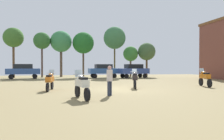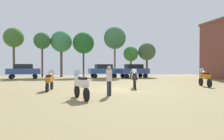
{
  "view_description": "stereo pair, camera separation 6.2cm",
  "coord_description": "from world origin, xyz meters",
  "px_view_note": "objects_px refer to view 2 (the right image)",
  "views": [
    {
      "loc": [
        -3.89,
        -14.89,
        1.67
      ],
      "look_at": [
        0.61,
        6.61,
        1.31
      ],
      "focal_mm": 33.33,
      "sensor_mm": 36.0,
      "label": 1
    },
    {
      "loc": [
        -3.83,
        -14.9,
        1.67
      ],
      "look_at": [
        0.61,
        6.61,
        1.31
      ],
      "focal_mm": 33.33,
      "sensor_mm": 36.0,
      "label": 2
    }
  ],
  "objects_px": {
    "motorcycle_7": "(135,79)",
    "tree_4": "(83,43)",
    "tree_3": "(115,38)",
    "motorcycle_4": "(205,78)",
    "motorcycle_2": "(81,85)",
    "tree_1": "(14,38)",
    "tree_6": "(131,54)",
    "car_3": "(24,70)",
    "motorcycle_5": "(50,80)",
    "tree_8": "(61,42)",
    "tree_7": "(42,41)",
    "tree_5": "(147,52)",
    "person_2": "(109,78)",
    "car_1": "(134,70)",
    "car_2": "(104,70)"
  },
  "relations": [
    {
      "from": "motorcycle_7",
      "to": "tree_4",
      "type": "xyz_separation_m",
      "value": [
        -2.64,
        18.56,
        4.72
      ]
    },
    {
      "from": "tree_3",
      "to": "motorcycle_4",
      "type": "bearing_deg",
      "value": -77.57
    },
    {
      "from": "motorcycle_2",
      "to": "tree_1",
      "type": "distance_m",
      "value": 24.62
    },
    {
      "from": "tree_6",
      "to": "car_3",
      "type": "bearing_deg",
      "value": -169.71
    },
    {
      "from": "motorcycle_4",
      "to": "motorcycle_7",
      "type": "xyz_separation_m",
      "value": [
        -6.1,
        -0.03,
        -0.01
      ]
    },
    {
      "from": "motorcycle_2",
      "to": "tree_1",
      "type": "bearing_deg",
      "value": 95.98
    },
    {
      "from": "motorcycle_5",
      "to": "tree_1",
      "type": "relative_size",
      "value": 0.3
    },
    {
      "from": "car_3",
      "to": "tree_8",
      "type": "height_order",
      "value": "tree_8"
    },
    {
      "from": "motorcycle_4",
      "to": "motorcycle_7",
      "type": "distance_m",
      "value": 6.1
    },
    {
      "from": "motorcycle_2",
      "to": "tree_7",
      "type": "distance_m",
      "value": 23.62
    },
    {
      "from": "car_3",
      "to": "tree_7",
      "type": "height_order",
      "value": "tree_7"
    },
    {
      "from": "motorcycle_5",
      "to": "tree_5",
      "type": "relative_size",
      "value": 0.39
    },
    {
      "from": "motorcycle_5",
      "to": "tree_4",
      "type": "bearing_deg",
      "value": 85.17
    },
    {
      "from": "motorcycle_5",
      "to": "person_2",
      "type": "distance_m",
      "value": 4.84
    },
    {
      "from": "tree_7",
      "to": "tree_8",
      "type": "relative_size",
      "value": 0.94
    },
    {
      "from": "person_2",
      "to": "tree_4",
      "type": "distance_m",
      "value": 22.68
    },
    {
      "from": "tree_5",
      "to": "tree_8",
      "type": "bearing_deg",
      "value": 173.89
    },
    {
      "from": "tree_6",
      "to": "tree_7",
      "type": "relative_size",
      "value": 0.73
    },
    {
      "from": "car_3",
      "to": "tree_5",
      "type": "xyz_separation_m",
      "value": [
        18.69,
        2.35,
        2.93
      ]
    },
    {
      "from": "tree_1",
      "to": "tree_5",
      "type": "bearing_deg",
      "value": -1.87
    },
    {
      "from": "car_1",
      "to": "tree_6",
      "type": "distance_m",
      "value": 4.85
    },
    {
      "from": "tree_3",
      "to": "tree_7",
      "type": "distance_m",
      "value": 11.27
    },
    {
      "from": "tree_8",
      "to": "tree_3",
      "type": "bearing_deg",
      "value": -8.75
    },
    {
      "from": "tree_1",
      "to": "tree_4",
      "type": "bearing_deg",
      "value": 3.77
    },
    {
      "from": "tree_5",
      "to": "tree_7",
      "type": "relative_size",
      "value": 0.81
    },
    {
      "from": "motorcycle_5",
      "to": "car_2",
      "type": "bearing_deg",
      "value": 73.63
    },
    {
      "from": "motorcycle_4",
      "to": "person_2",
      "type": "distance_m",
      "value": 9.56
    },
    {
      "from": "tree_7",
      "to": "motorcycle_5",
      "type": "bearing_deg",
      "value": -81.63
    },
    {
      "from": "person_2",
      "to": "tree_5",
      "type": "bearing_deg",
      "value": -151.81
    },
    {
      "from": "tree_3",
      "to": "tree_6",
      "type": "xyz_separation_m",
      "value": [
        2.8,
        0.39,
        -2.51
      ]
    },
    {
      "from": "tree_1",
      "to": "tree_5",
      "type": "height_order",
      "value": "tree_1"
    },
    {
      "from": "tree_5",
      "to": "tree_7",
      "type": "xyz_separation_m",
      "value": [
        -16.63,
        0.85,
        1.44
      ]
    },
    {
      "from": "motorcycle_2",
      "to": "motorcycle_4",
      "type": "xyz_separation_m",
      "value": [
        10.43,
        4.63,
        0.01
      ]
    },
    {
      "from": "tree_6",
      "to": "car_1",
      "type": "bearing_deg",
      "value": -100.74
    },
    {
      "from": "tree_5",
      "to": "motorcycle_7",
      "type": "bearing_deg",
      "value": -114.04
    },
    {
      "from": "motorcycle_7",
      "to": "tree_3",
      "type": "bearing_deg",
      "value": 97.91
    },
    {
      "from": "tree_5",
      "to": "tree_8",
      "type": "relative_size",
      "value": 0.76
    },
    {
      "from": "car_1",
      "to": "tree_6",
      "type": "xyz_separation_m",
      "value": [
        0.77,
        4.05,
        2.56
      ]
    },
    {
      "from": "motorcycle_4",
      "to": "tree_1",
      "type": "relative_size",
      "value": 0.3
    },
    {
      "from": "car_1",
      "to": "tree_8",
      "type": "xyz_separation_m",
      "value": [
        -10.45,
        4.96,
        4.4
      ]
    },
    {
      "from": "motorcycle_4",
      "to": "car_2",
      "type": "bearing_deg",
      "value": 122.94
    },
    {
      "from": "motorcycle_7",
      "to": "tree_3",
      "type": "xyz_separation_m",
      "value": [
        2.28,
        17.39,
        5.52
      ]
    },
    {
      "from": "car_2",
      "to": "person_2",
      "type": "relative_size",
      "value": 2.63
    },
    {
      "from": "car_2",
      "to": "tree_7",
      "type": "height_order",
      "value": "tree_7"
    },
    {
      "from": "tree_3",
      "to": "tree_4",
      "type": "bearing_deg",
      "value": 166.64
    },
    {
      "from": "motorcycle_2",
      "to": "car_3",
      "type": "xyz_separation_m",
      "value": [
        -6.68,
        19.45,
        0.44
      ]
    },
    {
      "from": "tree_4",
      "to": "tree_5",
      "type": "bearing_deg",
      "value": -7.46
    },
    {
      "from": "motorcycle_7",
      "to": "tree_3",
      "type": "height_order",
      "value": "tree_3"
    },
    {
      "from": "car_1",
      "to": "tree_6",
      "type": "height_order",
      "value": "tree_6"
    },
    {
      "from": "motorcycle_4",
      "to": "motorcycle_5",
      "type": "height_order",
      "value": "motorcycle_4"
    }
  ]
}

